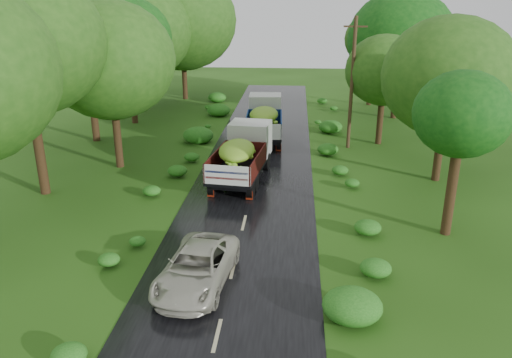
# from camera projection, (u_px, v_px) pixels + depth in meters

# --- Properties ---
(ground) EXTENTS (120.00, 120.00, 0.00)m
(ground) POSITION_uv_depth(u_px,v_px,m) (217.00, 336.00, 15.09)
(ground) COLOR #1D400D
(ground) RESTS_ON ground
(road) EXTENTS (6.50, 80.00, 0.02)m
(road) POSITION_uv_depth(u_px,v_px,m) (236.00, 255.00, 19.77)
(road) COLOR black
(road) RESTS_ON ground
(road_lines) EXTENTS (0.12, 69.60, 0.00)m
(road_lines) POSITION_uv_depth(u_px,v_px,m) (239.00, 243.00, 20.70)
(road_lines) COLOR #BFB78C
(road_lines) RESTS_ON road
(truck_near) EXTENTS (3.09, 6.85, 2.78)m
(truck_near) POSITION_uv_depth(u_px,v_px,m) (243.00, 152.00, 27.49)
(truck_near) COLOR black
(truck_near) RESTS_ON ground
(truck_far) EXTENTS (2.62, 6.83, 2.84)m
(truck_far) POSITION_uv_depth(u_px,v_px,m) (264.00, 117.00, 35.25)
(truck_far) COLOR black
(truck_far) RESTS_ON ground
(car) EXTENTS (2.72, 4.99, 1.33)m
(car) POSITION_uv_depth(u_px,v_px,m) (197.00, 268.00, 17.54)
(car) COLOR beige
(car) RESTS_ON road
(utility_pole) EXTENTS (1.49, 0.29, 8.52)m
(utility_pole) POSITION_uv_depth(u_px,v_px,m) (352.00, 83.00, 32.32)
(utility_pole) COLOR #382616
(utility_pole) RESTS_ON ground
(trees_left) EXTENTS (7.49, 35.94, 9.85)m
(trees_left) POSITION_uv_depth(u_px,v_px,m) (116.00, 35.00, 34.25)
(trees_left) COLOR black
(trees_left) RESTS_ON ground
(trees_right) EXTENTS (6.12, 30.36, 8.26)m
(trees_right) POSITION_uv_depth(u_px,v_px,m) (405.00, 57.00, 34.13)
(trees_right) COLOR black
(trees_right) RESTS_ON ground
(shrubs) EXTENTS (11.90, 44.00, 0.70)m
(shrubs) POSITION_uv_depth(u_px,v_px,m) (255.00, 172.00, 28.07)
(shrubs) COLOR #1A5E16
(shrubs) RESTS_ON ground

